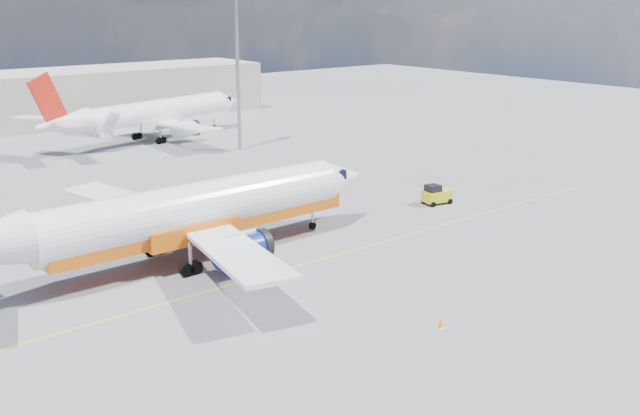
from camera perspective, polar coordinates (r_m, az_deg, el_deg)
ground at (r=49.77m, az=1.34°, el=-5.34°), size 240.00×240.00×0.00m
taxi_line at (r=51.94m, az=-0.80°, el=-4.38°), size 70.00×0.15×0.01m
terminal_main at (r=116.59m, az=-21.30°, el=8.15°), size 70.00×14.00×8.00m
main_jet at (r=51.86m, az=-10.92°, el=-0.46°), size 36.16×28.62×10.97m
second_jet at (r=99.03m, az=-13.22°, el=7.24°), size 34.37×26.28×10.38m
gse_tug at (r=67.30m, az=9.28°, el=1.06°), size 2.82×1.98×1.88m
traffic_cone at (r=42.56m, az=9.63°, el=-9.08°), size 0.40×0.40×0.56m
floodlight_mast at (r=90.13m, az=-6.67°, el=12.80°), size 1.58×1.58×21.66m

